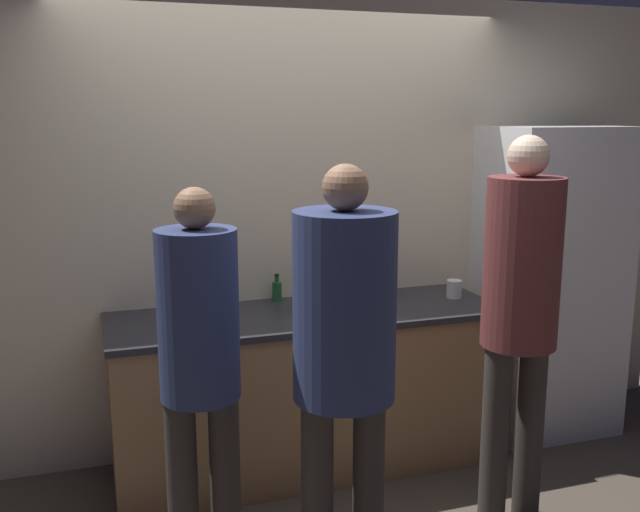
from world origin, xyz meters
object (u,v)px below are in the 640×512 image
at_px(fruit_bowl, 319,302).
at_px(bottle_green, 277,290).
at_px(refrigerator, 549,281).
at_px(utensil_crock, 379,282).
at_px(person_center, 344,339).
at_px(bottle_dark, 386,285).
at_px(person_right, 520,299).
at_px(cup_white, 454,289).
at_px(person_left, 200,355).

height_order(fruit_bowl, bottle_green, bottle_green).
bearing_deg(refrigerator, utensil_crock, 167.66).
height_order(person_center, bottle_dark, person_center).
relative_size(refrigerator, person_center, 1.06).
height_order(person_right, fruit_bowl, person_right).
xyz_separation_m(bottle_green, cup_white, (1.00, -0.25, -0.01)).
distance_m(person_left, fruit_bowl, 1.08).
relative_size(bottle_green, cup_white, 1.52).
bearing_deg(fruit_bowl, refrigerator, 1.67).
distance_m(person_center, person_right, 0.97).
relative_size(refrigerator, cup_white, 17.96).
distance_m(person_center, cup_white, 1.54).
distance_m(person_center, bottle_green, 1.35).
bearing_deg(cup_white, bottle_green, 165.78).
xyz_separation_m(person_right, utensil_crock, (-0.23, 1.11, -0.15)).
xyz_separation_m(person_left, cup_white, (1.60, 0.79, -0.04)).
bearing_deg(bottle_green, utensil_crock, -0.49).
relative_size(person_center, bottle_green, 11.17).
bearing_deg(person_right, refrigerator, 47.86).
xyz_separation_m(person_center, bottle_green, (0.08, 1.34, -0.13)).
height_order(fruit_bowl, cup_white, fruit_bowl).
bearing_deg(cup_white, person_center, -134.69).
height_order(person_left, fruit_bowl, person_left).
distance_m(fruit_bowl, cup_white, 0.84).
distance_m(refrigerator, person_right, 1.20).
distance_m(refrigerator, cup_white, 0.66).
distance_m(person_right, bottle_dark, 1.00).
relative_size(bottle_green, bottle_dark, 0.76).
bearing_deg(cup_white, fruit_bowl, -178.50).
bearing_deg(fruit_bowl, person_center, -102.90).
relative_size(person_center, fruit_bowl, 6.58).
bearing_deg(person_center, refrigerator, 32.63).
relative_size(bottle_dark, cup_white, 2.01).
relative_size(person_left, cup_white, 15.98).
distance_m(utensil_crock, bottle_green, 0.63).
xyz_separation_m(person_left, utensil_crock, (1.23, 1.04, -0.02)).
relative_size(person_left, fruit_bowl, 6.21).
height_order(person_center, cup_white, person_center).
relative_size(fruit_bowl, bottle_dark, 1.28).
distance_m(fruit_bowl, utensil_crock, 0.54).
relative_size(person_right, bottle_dark, 8.88).
distance_m(person_right, cup_white, 0.89).
relative_size(refrigerator, person_left, 1.12).
bearing_deg(bottle_dark, fruit_bowl, -164.47).
height_order(bottle_dark, cup_white, bottle_dark).
bearing_deg(bottle_green, person_right, -52.33).
xyz_separation_m(person_left, bottle_dark, (1.21, 0.90, -0.01)).
distance_m(person_center, fruit_bowl, 1.11).
height_order(person_center, bottle_green, person_center).
bearing_deg(bottle_dark, refrigerator, -4.43).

